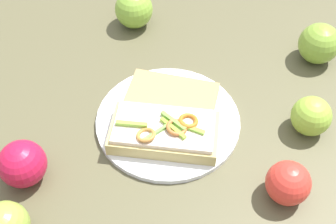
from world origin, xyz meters
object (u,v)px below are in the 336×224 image
apple_3 (319,44)px  bread_slice_side (171,98)px  plate (168,121)px  apple_0 (22,164)px  apple_1 (134,9)px  apple_2 (288,183)px  apple_4 (311,116)px  sandwich (165,131)px

apple_3 → bread_slice_side: bearing=122.4°
plate → apple_0: apple_0 is taller
apple_3 → plate: bearing=128.3°
apple_1 → apple_2: bearing=-139.6°
bread_slice_side → apple_0: bearing=47.1°
bread_slice_side → apple_4: (-0.02, -0.26, 0.01)m
apple_1 → apple_3: 0.40m
bread_slice_side → apple_2: 0.27m
plate → apple_2: size_ratio=3.68×
plate → apple_3: apple_3 is taller
apple_3 → apple_4: bearing=173.2°
sandwich → bread_slice_side: bearing=-89.7°
apple_0 → bread_slice_side: bearing=-47.4°
bread_slice_side → apple_2: apple_2 is taller
sandwich → bread_slice_side: size_ratio=1.15×
plate → apple_0: (-0.15, 0.21, 0.03)m
sandwich → apple_4: (0.07, -0.25, 0.01)m
apple_0 → apple_1: 0.43m
bread_slice_side → apple_4: size_ratio=2.31×
plate → apple_4: size_ratio=3.70×
apple_4 → apple_2: bearing=163.9°
plate → apple_4: apple_4 is taller
sandwich → apple_3: apple_3 is taller
plate → apple_1: size_ratio=3.17×
sandwich → apple_0: bearing=25.4°
sandwich → apple_3: (0.26, -0.27, 0.01)m
apple_3 → apple_2: bearing=169.1°
apple_0 → apple_1: apple_1 is taller
apple_4 → bread_slice_side: bearing=86.4°
apple_4 → sandwich: bearing=105.3°
plate → apple_0: 0.27m
plate → sandwich: size_ratio=1.39×
apple_0 → apple_1: size_ratio=0.95×
bread_slice_side → apple_2: (-0.16, -0.21, 0.01)m
plate → sandwich: bearing=-177.6°
plate → sandwich: (-0.04, -0.00, 0.02)m
plate → apple_3: size_ratio=3.17×
sandwich → apple_1: size_ratio=2.29×
plate → bread_slice_side: size_ratio=1.60×
bread_slice_side → apple_0: (-0.20, 0.21, 0.02)m
plate → apple_2: bearing=-119.5°
bread_slice_side → apple_2: size_ratio=2.30×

